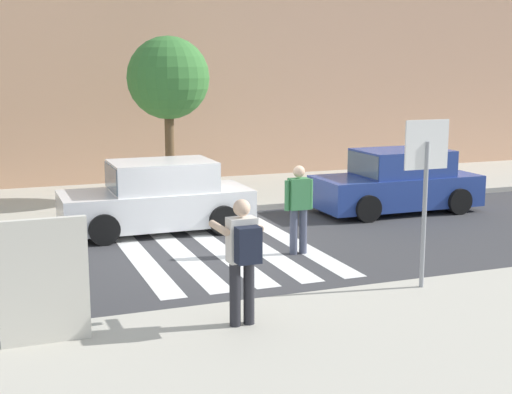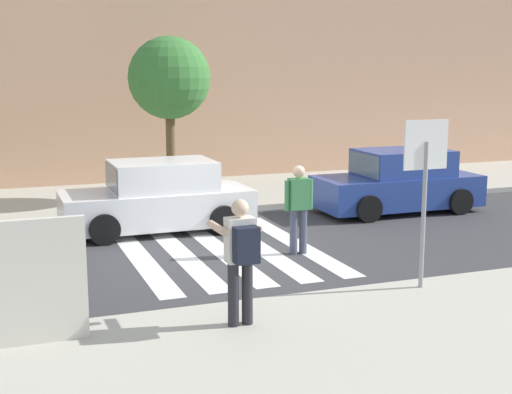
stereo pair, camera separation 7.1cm
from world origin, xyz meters
TOP-DOWN VIEW (x-y plane):
  - ground_plane at (0.00, 0.00)m, footprint 120.00×120.00m
  - sidewalk_near at (0.00, -6.20)m, footprint 60.00×6.00m
  - sidewalk_far at (0.00, 6.00)m, footprint 60.00×4.80m
  - building_facade_far at (0.00, 10.40)m, footprint 56.00×4.00m
  - crosswalk_stripe_0 at (-1.60, 0.20)m, footprint 0.44×5.20m
  - crosswalk_stripe_1 at (-0.80, 0.20)m, footprint 0.44×5.20m
  - crosswalk_stripe_2 at (0.00, 0.20)m, footprint 0.44×5.20m
  - crosswalk_stripe_3 at (0.80, 0.20)m, footprint 0.44×5.20m
  - crosswalk_stripe_4 at (1.60, 0.20)m, footprint 0.44×5.20m
  - stop_sign at (2.10, -3.59)m, footprint 0.76×0.08m
  - photographer_with_backpack at (-1.11, -4.20)m, footprint 0.60×0.85m
  - pedestrian_crossing at (1.33, -0.58)m, footprint 0.58×0.25m
  - parked_car_white at (-0.76, 2.30)m, footprint 4.10×1.92m
  - parked_car_blue at (5.32, 2.30)m, footprint 4.10×1.92m
  - street_tree_center at (0.24, 5.11)m, footprint 2.10×2.10m
  - advertising_board at (-3.63, -3.88)m, footprint 1.10×0.11m

SIDE VIEW (x-z plane):
  - ground_plane at x=0.00m, z-range 0.00..0.00m
  - crosswalk_stripe_0 at x=-1.60m, z-range 0.00..0.01m
  - crosswalk_stripe_1 at x=-0.80m, z-range 0.00..0.01m
  - crosswalk_stripe_2 at x=0.00m, z-range 0.00..0.01m
  - crosswalk_stripe_3 at x=0.80m, z-range 0.00..0.01m
  - crosswalk_stripe_4 at x=1.60m, z-range 0.00..0.01m
  - sidewalk_near at x=0.00m, z-range 0.00..0.14m
  - sidewalk_far at x=0.00m, z-range 0.00..0.14m
  - parked_car_white at x=-0.76m, z-range -0.05..1.50m
  - parked_car_blue at x=5.32m, z-range -0.05..1.50m
  - advertising_board at x=-3.63m, z-range 0.14..1.74m
  - pedestrian_crossing at x=1.33m, z-range 0.11..1.84m
  - photographer_with_backpack at x=-1.11m, z-range 0.31..2.03m
  - stop_sign at x=2.10m, z-range 0.74..3.38m
  - street_tree_center at x=0.24m, z-range 1.16..5.36m
  - building_facade_far at x=0.00m, z-range 0.00..7.78m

